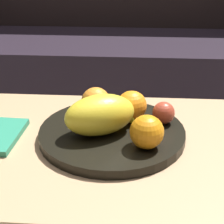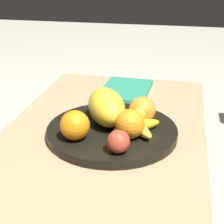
% 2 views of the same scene
% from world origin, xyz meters
% --- Properties ---
extents(coffee_table, '(1.05, 0.61, 0.39)m').
position_xyz_m(coffee_table, '(0.00, 0.00, 0.34)').
color(coffee_table, tan).
rests_on(coffee_table, ground_plane).
extents(couch, '(1.70, 0.70, 0.90)m').
position_xyz_m(couch, '(-0.05, 1.11, 0.30)').
color(couch, black).
rests_on(couch, ground_plane).
extents(fruit_bowl, '(0.38, 0.38, 0.03)m').
position_xyz_m(fruit_bowl, '(0.02, 0.03, 0.40)').
color(fruit_bowl, black).
rests_on(fruit_bowl, coffee_table).
extents(melon_large_front, '(0.21, 0.17, 0.10)m').
position_xyz_m(melon_large_front, '(-0.01, 0.01, 0.47)').
color(melon_large_front, yellow).
rests_on(melon_large_front, fruit_bowl).
extents(orange_front, '(0.08, 0.08, 0.08)m').
position_xyz_m(orange_front, '(-0.04, 0.11, 0.45)').
color(orange_front, orange).
rests_on(orange_front, fruit_bowl).
extents(orange_left, '(0.08, 0.08, 0.08)m').
position_xyz_m(orange_left, '(0.10, -0.05, 0.45)').
color(orange_left, orange).
rests_on(orange_left, fruit_bowl).
extents(orange_right, '(0.08, 0.08, 0.08)m').
position_xyz_m(orange_right, '(0.07, 0.09, 0.45)').
color(orange_right, orange).
rests_on(orange_right, fruit_bowl).
extents(apple_front, '(0.06, 0.06, 0.06)m').
position_xyz_m(apple_front, '(0.15, 0.08, 0.44)').
color(apple_front, '#A83D28').
rests_on(apple_front, fruit_bowl).
extents(banana_bunch, '(0.16, 0.14, 0.06)m').
position_xyz_m(banana_bunch, '(0.02, 0.11, 0.44)').
color(banana_bunch, gold).
rests_on(banana_bunch, fruit_bowl).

